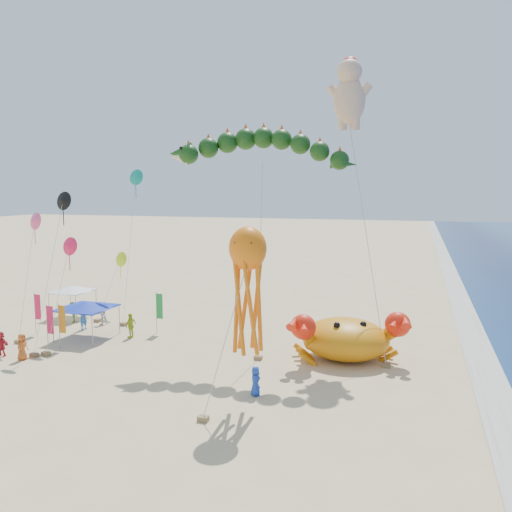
{
  "coord_description": "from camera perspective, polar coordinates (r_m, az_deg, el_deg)",
  "views": [
    {
      "loc": [
        7.85,
        -28.16,
        10.64
      ],
      "look_at": [
        -2.0,
        2.0,
        6.5
      ],
      "focal_mm": 35.0,
      "sensor_mm": 36.0,
      "label": 1
    }
  ],
  "objects": [
    {
      "name": "ground",
      "position": [
        31.11,
        2.42,
        -12.57
      ],
      "size": [
        320.0,
        320.0,
        0.0
      ],
      "primitive_type": "plane",
      "color": "#D1B784",
      "rests_on": "ground"
    },
    {
      "name": "foam_strip",
      "position": [
        30.38,
        25.47,
        -13.8
      ],
      "size": [
        320.0,
        320.0,
        0.0
      ],
      "primitive_type": "plane",
      "color": "silver",
      "rests_on": "ground"
    },
    {
      "name": "crab_inflatable",
      "position": [
        32.42,
        10.16,
        -9.16
      ],
      "size": [
        7.48,
        6.41,
        3.28
      ],
      "color": "orange",
      "rests_on": "ground"
    },
    {
      "name": "dragon_kite",
      "position": [
        33.14,
        0.43,
        11.61
      ],
      "size": [
        12.13,
        4.66,
        14.38
      ],
      "color": "#13380F",
      "rests_on": "ground"
    },
    {
      "name": "cherub_kite",
      "position": [
        36.47,
        10.64,
        17.93
      ],
      "size": [
        4.69,
        6.51,
        19.68
      ],
      "color": "#EDBC91",
      "rests_on": "ground"
    },
    {
      "name": "octopus_kite",
      "position": [
        24.24,
        -0.96,
        -2.79
      ],
      "size": [
        2.56,
        3.41,
        8.96
      ],
      "color": "orange",
      "rests_on": "ground"
    },
    {
      "name": "canopy_blue",
      "position": [
        38.29,
        -18.82,
        -5.33
      ],
      "size": [
        3.87,
        3.87,
        2.71
      ],
      "color": "gray",
      "rests_on": "ground"
    },
    {
      "name": "canopy_white",
      "position": [
        45.02,
        -20.25,
        -3.52
      ],
      "size": [
        3.21,
        3.21,
        2.71
      ],
      "color": "gray",
      "rests_on": "ground"
    },
    {
      "name": "feather_flags",
      "position": [
        37.65,
        -19.66,
        -6.25
      ],
      "size": [
        9.04,
        5.89,
        3.2
      ],
      "color": "gray",
      "rests_on": "ground"
    },
    {
      "name": "beachgoers",
      "position": [
        37.91,
        -19.24,
        -7.96
      ],
      "size": [
        19.72,
        10.52,
        1.83
      ],
      "color": "#2B7426",
      "rests_on": "ground"
    },
    {
      "name": "small_kites",
      "position": [
        39.73,
        -18.94,
        2.51
      ],
      "size": [
        6.79,
        11.91,
        12.43
      ],
      "color": "#0C8E77",
      "rests_on": "ground"
    }
  ]
}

